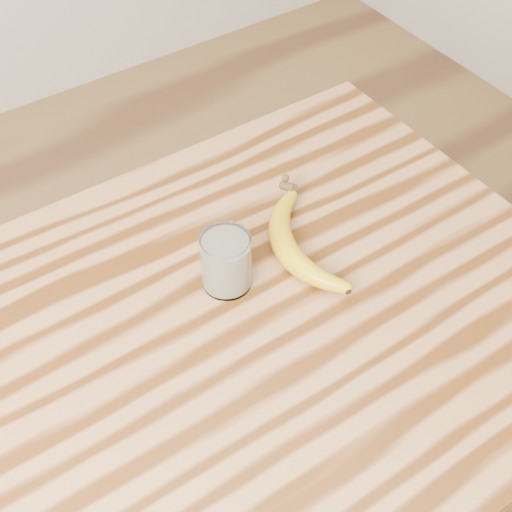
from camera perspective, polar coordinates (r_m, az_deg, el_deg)
room at (r=0.70m, az=-7.19°, el=13.68°), size 4.04×4.04×2.70m
table at (r=1.13m, az=-4.40°, el=-11.47°), size 1.20×0.80×0.90m
smoothie_glass at (r=1.06m, az=-2.41°, el=-0.45°), size 0.08×0.08×0.10m
banana at (r=1.12m, az=2.29°, el=0.65°), size 0.19×0.34×0.04m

